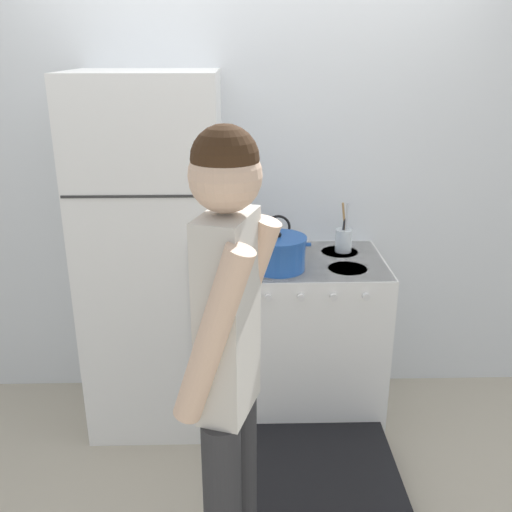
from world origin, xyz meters
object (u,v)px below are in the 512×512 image
(dutch_oven_pot, at_px, (278,253))
(utensil_jar, at_px, (344,239))
(refrigerator, at_px, (154,259))
(stove_range, at_px, (308,342))
(tea_kettle, at_px, (278,242))
(person, at_px, (229,369))

(dutch_oven_pot, height_order, utensil_jar, utensil_jar)
(refrigerator, xyz_separation_m, dutch_oven_pot, (0.65, -0.13, 0.08))
(refrigerator, distance_m, stove_range, 0.96)
(tea_kettle, relative_size, utensil_jar, 0.79)
(stove_range, height_order, tea_kettle, tea_kettle)
(utensil_jar, bearing_deg, refrigerator, -173.04)
(tea_kettle, bearing_deg, dutch_oven_pot, -93.22)
(stove_range, height_order, dutch_oven_pot, dutch_oven_pot)
(utensil_jar, relative_size, person, 0.16)
(person, bearing_deg, stove_range, -0.57)
(person, bearing_deg, tea_kettle, 8.11)
(utensil_jar, xyz_separation_m, person, (-0.60, -1.36, 0.02))
(dutch_oven_pot, bearing_deg, refrigerator, 168.53)
(stove_range, relative_size, utensil_jar, 4.94)
(refrigerator, relative_size, utensil_jar, 6.77)
(refrigerator, bearing_deg, person, -71.27)
(tea_kettle, xyz_separation_m, utensil_jar, (0.36, 0.01, 0.01))
(stove_range, distance_m, tea_kettle, 0.58)
(person, bearing_deg, dutch_oven_pot, 6.58)
(tea_kettle, bearing_deg, refrigerator, -169.80)
(tea_kettle, bearing_deg, utensil_jar, 0.92)
(stove_range, bearing_deg, utensil_jar, 40.88)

